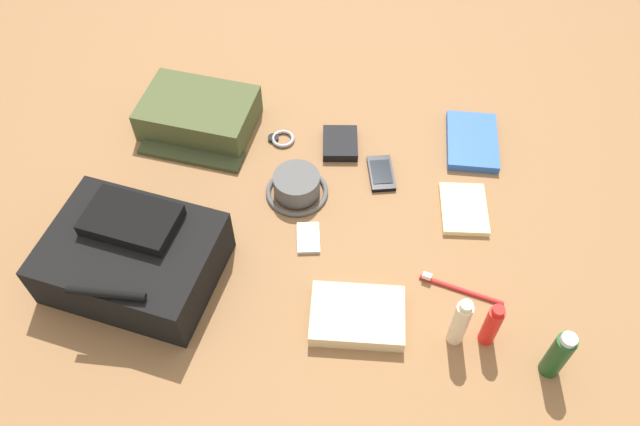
{
  "coord_description": "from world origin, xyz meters",
  "views": [
    {
      "loc": [
        -0.1,
        0.89,
        1.23
      ],
      "look_at": [
        0.0,
        0.0,
        0.04
      ],
      "focal_mm": 35.65,
      "sensor_mm": 36.0,
      "label": 1
    }
  ],
  "objects_px": {
    "sunscreen_spray": "(492,325)",
    "toothbrush": "(457,288)",
    "toiletry_pouch": "(198,115)",
    "backpack": "(133,256)",
    "notepad": "(464,209)",
    "paperback_novel": "(472,142)",
    "shampoo_bottle": "(558,355)",
    "lotion_bottle": "(460,323)",
    "wallet": "(340,143)",
    "media_player": "(308,238)",
    "wristwatch": "(282,139)",
    "bucket_hat": "(297,186)",
    "cell_phone": "(381,173)",
    "folded_towel": "(357,316)"
  },
  "relations": [
    {
      "from": "cell_phone",
      "to": "notepad",
      "type": "height_order",
      "value": "notepad"
    },
    {
      "from": "lotion_bottle",
      "to": "shampoo_bottle",
      "type": "bearing_deg",
      "value": 165.53
    },
    {
      "from": "shampoo_bottle",
      "to": "cell_phone",
      "type": "distance_m",
      "value": 0.61
    },
    {
      "from": "backpack",
      "to": "toothbrush",
      "type": "relative_size",
      "value": 2.19
    },
    {
      "from": "paperback_novel",
      "to": "toothbrush",
      "type": "height_order",
      "value": "same"
    },
    {
      "from": "paperback_novel",
      "to": "media_player",
      "type": "height_order",
      "value": "paperback_novel"
    },
    {
      "from": "notepad",
      "to": "wallet",
      "type": "bearing_deg",
      "value": -33.2
    },
    {
      "from": "toiletry_pouch",
      "to": "media_player",
      "type": "distance_m",
      "value": 0.48
    },
    {
      "from": "bucket_hat",
      "to": "notepad",
      "type": "xyz_separation_m",
      "value": [
        -0.41,
        0.01,
        -0.02
      ]
    },
    {
      "from": "notepad",
      "to": "backpack",
      "type": "bearing_deg",
      "value": 15.5
    },
    {
      "from": "cell_phone",
      "to": "media_player",
      "type": "height_order",
      "value": "cell_phone"
    },
    {
      "from": "backpack",
      "to": "notepad",
      "type": "height_order",
      "value": "backpack"
    },
    {
      "from": "shampoo_bottle",
      "to": "cell_phone",
      "type": "bearing_deg",
      "value": -52.91
    },
    {
      "from": "shampoo_bottle",
      "to": "media_player",
      "type": "distance_m",
      "value": 0.6
    },
    {
      "from": "toothbrush",
      "to": "sunscreen_spray",
      "type": "bearing_deg",
      "value": 117.38
    },
    {
      "from": "shampoo_bottle",
      "to": "wallet",
      "type": "distance_m",
      "value": 0.75
    },
    {
      "from": "media_player",
      "to": "folded_towel",
      "type": "height_order",
      "value": "folded_towel"
    },
    {
      "from": "paperback_novel",
      "to": "wristwatch",
      "type": "xyz_separation_m",
      "value": [
        0.5,
        0.04,
        -0.0
      ]
    },
    {
      "from": "toiletry_pouch",
      "to": "paperback_novel",
      "type": "height_order",
      "value": "toiletry_pouch"
    },
    {
      "from": "media_player",
      "to": "wristwatch",
      "type": "relative_size",
      "value": 1.28
    },
    {
      "from": "bucket_hat",
      "to": "cell_phone",
      "type": "height_order",
      "value": "bucket_hat"
    },
    {
      "from": "media_player",
      "to": "toothbrush",
      "type": "relative_size",
      "value": 0.49
    },
    {
      "from": "toiletry_pouch",
      "to": "backpack",
      "type": "bearing_deg",
      "value": 85.6
    },
    {
      "from": "backpack",
      "to": "lotion_bottle",
      "type": "height_order",
      "value": "backpack"
    },
    {
      "from": "media_player",
      "to": "bucket_hat",
      "type": "bearing_deg",
      "value": -71.81
    },
    {
      "from": "media_player",
      "to": "paperback_novel",
      "type": "bearing_deg",
      "value": -138.47
    },
    {
      "from": "bucket_hat",
      "to": "notepad",
      "type": "bearing_deg",
      "value": 178.3
    },
    {
      "from": "paperback_novel",
      "to": "toothbrush",
      "type": "distance_m",
      "value": 0.45
    },
    {
      "from": "shampoo_bottle",
      "to": "media_player",
      "type": "bearing_deg",
      "value": -27.02
    },
    {
      "from": "wristwatch",
      "to": "cell_phone",
      "type": "bearing_deg",
      "value": 160.96
    },
    {
      "from": "paperback_novel",
      "to": "shampoo_bottle",
      "type": "bearing_deg",
      "value": 102.3
    },
    {
      "from": "backpack",
      "to": "lotion_bottle",
      "type": "distance_m",
      "value": 0.71
    },
    {
      "from": "notepad",
      "to": "wristwatch",
      "type": "bearing_deg",
      "value": -25.03
    },
    {
      "from": "bucket_hat",
      "to": "backpack",
      "type": "bearing_deg",
      "value": 39.24
    },
    {
      "from": "toiletry_pouch",
      "to": "paperback_novel",
      "type": "bearing_deg",
      "value": -179.23
    },
    {
      "from": "backpack",
      "to": "wristwatch",
      "type": "bearing_deg",
      "value": -120.76
    },
    {
      "from": "backpack",
      "to": "paperback_novel",
      "type": "relative_size",
      "value": 2.07
    },
    {
      "from": "cell_phone",
      "to": "wallet",
      "type": "height_order",
      "value": "wallet"
    },
    {
      "from": "folded_towel",
      "to": "wallet",
      "type": "bearing_deg",
      "value": -80.88
    },
    {
      "from": "backpack",
      "to": "lotion_bottle",
      "type": "bearing_deg",
      "value": 172.87
    },
    {
      "from": "wristwatch",
      "to": "media_player",
      "type": "bearing_deg",
      "value": 109.28
    },
    {
      "from": "lotion_bottle",
      "to": "folded_towel",
      "type": "distance_m",
      "value": 0.22
    },
    {
      "from": "shampoo_bottle",
      "to": "wristwatch",
      "type": "relative_size",
      "value": 2.03
    },
    {
      "from": "cell_phone",
      "to": "wristwatch",
      "type": "bearing_deg",
      "value": -19.04
    },
    {
      "from": "backpack",
      "to": "lotion_bottle",
      "type": "xyz_separation_m",
      "value": [
        -0.71,
        0.09,
        0.0
      ]
    },
    {
      "from": "bucket_hat",
      "to": "wallet",
      "type": "distance_m",
      "value": 0.19
    },
    {
      "from": "sunscreen_spray",
      "to": "toothbrush",
      "type": "distance_m",
      "value": 0.14
    },
    {
      "from": "backpack",
      "to": "toiletry_pouch",
      "type": "bearing_deg",
      "value": -94.4
    },
    {
      "from": "backpack",
      "to": "shampoo_bottle",
      "type": "relative_size",
      "value": 2.82
    },
    {
      "from": "cell_phone",
      "to": "folded_towel",
      "type": "relative_size",
      "value": 0.6
    }
  ]
}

